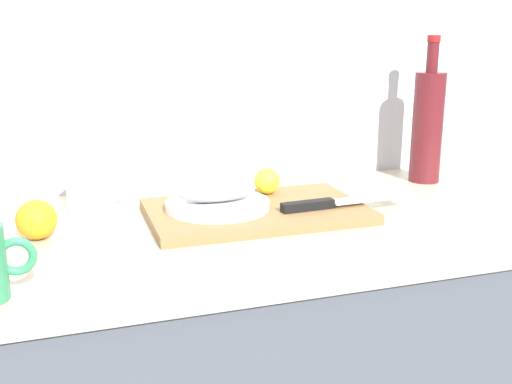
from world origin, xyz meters
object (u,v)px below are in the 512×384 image
fish_fillet (217,192)px  lemon_0 (267,181)px  white_plate (218,205)px  cutting_board (256,211)px  coffee_mug_1 (90,188)px  chef_knife (331,203)px  wine_bottle (428,125)px

fish_fillet → lemon_0: size_ratio=2.76×
white_plate → lemon_0: 0.15m
cutting_board → coffee_mug_1: coffee_mug_1 is taller
chef_knife → wine_bottle: size_ratio=0.83×
fish_fillet → white_plate: bearing=0.0°
fish_fillet → coffee_mug_1: (-0.24, 0.12, -0.00)m
cutting_board → coffee_mug_1: size_ratio=3.34×
lemon_0 → chef_knife: bearing=-57.4°
chef_knife → fish_fillet: bearing=160.1°
chef_knife → lemon_0: lemon_0 is taller
wine_bottle → coffee_mug_1: 0.81m
wine_bottle → coffee_mug_1: size_ratio=2.73×
fish_fillet → lemon_0: lemon_0 is taller
white_plate → wine_bottle: size_ratio=0.59×
white_plate → coffee_mug_1: bearing=153.6°
lemon_0 → wine_bottle: size_ratio=0.16×
cutting_board → wine_bottle: size_ratio=1.22×
white_plate → chef_knife: bearing=-16.1°
cutting_board → lemon_0: lemon_0 is taller
white_plate → lemon_0: bearing=30.0°
fish_fillet → coffee_mug_1: 0.26m
wine_bottle → coffee_mug_1: wine_bottle is taller
cutting_board → fish_fillet: bearing=171.8°
cutting_board → lemon_0: (0.05, 0.09, 0.04)m
cutting_board → fish_fillet: size_ratio=2.77×
fish_fillet → chef_knife: size_ratio=0.53×
cutting_board → chef_knife: size_ratio=1.48×
cutting_board → wine_bottle: (0.49, 0.15, 0.13)m
white_plate → wine_bottle: 0.59m
fish_fillet → chef_knife: (0.22, -0.06, -0.02)m
wine_bottle → coffee_mug_1: (-0.80, -0.02, -0.09)m
lemon_0 → wine_bottle: wine_bottle is taller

